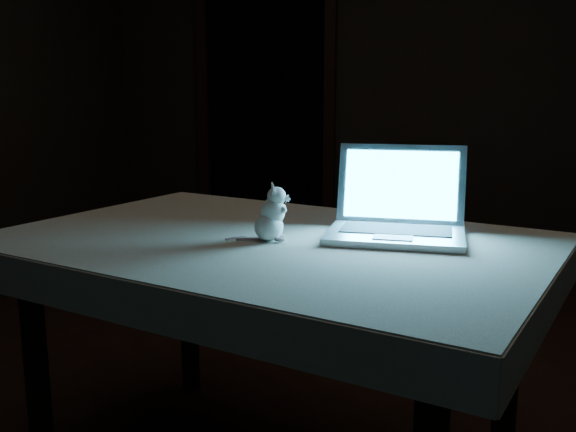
% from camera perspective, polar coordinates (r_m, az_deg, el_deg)
% --- Properties ---
extents(floor, '(5.00, 5.00, 0.00)m').
position_cam_1_polar(floor, '(2.48, 6.21, -18.09)').
color(floor, black).
rests_on(floor, ground).
extents(back_wall, '(4.50, 0.04, 2.60)m').
position_cam_1_polar(back_wall, '(4.65, 11.37, 12.05)').
color(back_wall, black).
rests_on(back_wall, ground).
extents(doorway, '(1.06, 0.36, 2.13)m').
position_cam_1_polar(doorway, '(4.85, -1.99, 9.44)').
color(doorway, black).
rests_on(doorway, back_wall).
extents(table, '(1.65, 1.30, 0.78)m').
position_cam_1_polar(table, '(2.00, -1.56, -13.04)').
color(table, black).
rests_on(table, floor).
extents(tablecloth, '(1.75, 1.36, 0.11)m').
position_cam_1_polar(tablecloth, '(1.87, 1.18, -3.63)').
color(tablecloth, beige).
rests_on(tablecloth, table).
extents(laptop, '(0.40, 0.35, 0.26)m').
position_cam_1_polar(laptop, '(1.85, 9.62, 1.96)').
color(laptop, silver).
rests_on(laptop, tablecloth).
extents(plush_mouse, '(0.16, 0.16, 0.16)m').
position_cam_1_polar(plush_mouse, '(1.82, -1.71, 0.32)').
color(plush_mouse, white).
rests_on(plush_mouse, tablecloth).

